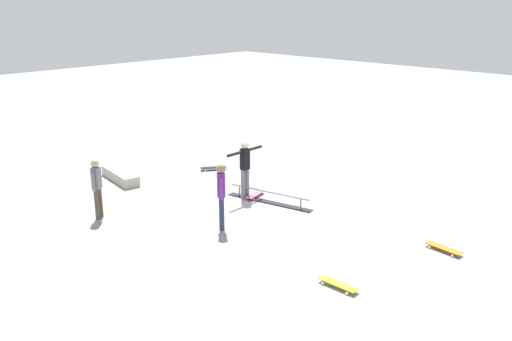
{
  "coord_description": "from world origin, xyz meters",
  "views": [
    {
      "loc": [
        -9.74,
        10.29,
        5.19
      ],
      "look_at": [
        -0.56,
        0.64,
        1.0
      ],
      "focal_mm": 38.74,
      "sensor_mm": 36.0,
      "label": 1
    }
  ],
  "objects_px": {
    "grind_rail": "(269,198)",
    "loose_skateboard_black": "(213,168)",
    "skate_ledge": "(120,176)",
    "loose_skateboard_orange": "(444,248)",
    "skateboard_main": "(255,194)",
    "loose_skateboard_yellow": "(338,284)",
    "skater_main": "(245,165)",
    "bystander_grey_shirt": "(97,185)",
    "bystander_purple_shirt": "(221,192)"
  },
  "relations": [
    {
      "from": "grind_rail",
      "to": "loose_skateboard_black",
      "type": "xyz_separation_m",
      "value": [
        3.2,
        -0.92,
        -0.06
      ]
    },
    {
      "from": "skate_ledge",
      "to": "loose_skateboard_black",
      "type": "bearing_deg",
      "value": -114.99
    },
    {
      "from": "loose_skateboard_orange",
      "to": "loose_skateboard_black",
      "type": "relative_size",
      "value": 1.05
    },
    {
      "from": "skateboard_main",
      "to": "loose_skateboard_black",
      "type": "distance_m",
      "value": 2.78
    },
    {
      "from": "skate_ledge",
      "to": "loose_skateboard_yellow",
      "type": "relative_size",
      "value": 2.11
    },
    {
      "from": "skater_main",
      "to": "loose_skateboard_orange",
      "type": "distance_m",
      "value": 5.5
    },
    {
      "from": "loose_skateboard_yellow",
      "to": "skater_main",
      "type": "bearing_deg",
      "value": 153.71
    },
    {
      "from": "skater_main",
      "to": "skate_ledge",
      "type": "bearing_deg",
      "value": 110.77
    },
    {
      "from": "skate_ledge",
      "to": "loose_skateboard_black",
      "type": "distance_m",
      "value": 2.88
    },
    {
      "from": "skate_ledge",
      "to": "loose_skateboard_black",
      "type": "height_order",
      "value": "skate_ledge"
    },
    {
      "from": "grind_rail",
      "to": "loose_skateboard_yellow",
      "type": "xyz_separation_m",
      "value": [
        -3.96,
        2.44,
        -0.06
      ]
    },
    {
      "from": "bystander_grey_shirt",
      "to": "grind_rail",
      "type": "bearing_deg",
      "value": -61.36
    },
    {
      "from": "skateboard_main",
      "to": "loose_skateboard_yellow",
      "type": "distance_m",
      "value": 5.17
    },
    {
      "from": "bystander_purple_shirt",
      "to": "loose_skateboard_yellow",
      "type": "xyz_separation_m",
      "value": [
        -3.6,
        0.4,
        -0.82
      ]
    },
    {
      "from": "skate_ledge",
      "to": "skateboard_main",
      "type": "distance_m",
      "value": 4.23
    },
    {
      "from": "skater_main",
      "to": "loose_skateboard_yellow",
      "type": "height_order",
      "value": "skater_main"
    },
    {
      "from": "skateboard_main",
      "to": "loose_skateboard_yellow",
      "type": "bearing_deg",
      "value": 46.49
    },
    {
      "from": "bystander_grey_shirt",
      "to": "loose_skateboard_yellow",
      "type": "bearing_deg",
      "value": -107.95
    },
    {
      "from": "skater_main",
      "to": "loose_skateboard_yellow",
      "type": "relative_size",
      "value": 1.99
    },
    {
      "from": "skate_ledge",
      "to": "bystander_purple_shirt",
      "type": "height_order",
      "value": "bystander_purple_shirt"
    },
    {
      "from": "bystander_purple_shirt",
      "to": "loose_skateboard_orange",
      "type": "bearing_deg",
      "value": -109.49
    },
    {
      "from": "grind_rail",
      "to": "loose_skateboard_yellow",
      "type": "bearing_deg",
      "value": 136.88
    },
    {
      "from": "grind_rail",
      "to": "skater_main",
      "type": "xyz_separation_m",
      "value": [
        0.72,
        0.17,
        0.79
      ]
    },
    {
      "from": "loose_skateboard_orange",
      "to": "loose_skateboard_yellow",
      "type": "bearing_deg",
      "value": 81.76
    },
    {
      "from": "grind_rail",
      "to": "bystander_grey_shirt",
      "type": "xyz_separation_m",
      "value": [
        2.32,
        3.66,
        0.71
      ]
    },
    {
      "from": "grind_rail",
      "to": "skateboard_main",
      "type": "height_order",
      "value": "grind_rail"
    },
    {
      "from": "loose_skateboard_orange",
      "to": "loose_skateboard_black",
      "type": "distance_m",
      "value": 7.91
    },
    {
      "from": "grind_rail",
      "to": "skater_main",
      "type": "height_order",
      "value": "skater_main"
    },
    {
      "from": "skater_main",
      "to": "loose_skateboard_orange",
      "type": "relative_size",
      "value": 1.96
    },
    {
      "from": "bystander_grey_shirt",
      "to": "loose_skateboard_orange",
      "type": "bearing_deg",
      "value": -88.91
    },
    {
      "from": "skate_ledge",
      "to": "loose_skateboard_yellow",
      "type": "xyz_separation_m",
      "value": [
        -8.38,
        0.75,
        -0.07
      ]
    },
    {
      "from": "skateboard_main",
      "to": "loose_skateboard_yellow",
      "type": "relative_size",
      "value": 1.03
    },
    {
      "from": "loose_skateboard_yellow",
      "to": "loose_skateboard_black",
      "type": "xyz_separation_m",
      "value": [
        7.16,
        -3.36,
        0.0
      ]
    },
    {
      "from": "grind_rail",
      "to": "bystander_purple_shirt",
      "type": "distance_m",
      "value": 2.2
    },
    {
      "from": "skateboard_main",
      "to": "loose_skateboard_orange",
      "type": "relative_size",
      "value": 1.01
    },
    {
      "from": "skate_ledge",
      "to": "bystander_purple_shirt",
      "type": "xyz_separation_m",
      "value": [
        -4.77,
        0.36,
        0.75
      ]
    },
    {
      "from": "loose_skateboard_black",
      "to": "skater_main",
      "type": "bearing_deg",
      "value": -79.66
    },
    {
      "from": "grind_rail",
      "to": "bystander_grey_shirt",
      "type": "bearing_deg",
      "value": 46.06
    },
    {
      "from": "bystander_purple_shirt",
      "to": "loose_skateboard_orange",
      "type": "height_order",
      "value": "bystander_purple_shirt"
    },
    {
      "from": "grind_rail",
      "to": "loose_skateboard_orange",
      "type": "relative_size",
      "value": 3.07
    },
    {
      "from": "skater_main",
      "to": "bystander_purple_shirt",
      "type": "relative_size",
      "value": 1.01
    },
    {
      "from": "grind_rail",
      "to": "skate_ledge",
      "type": "xyz_separation_m",
      "value": [
        4.42,
        1.68,
        0.01
      ]
    },
    {
      "from": "skate_ledge",
      "to": "skateboard_main",
      "type": "bearing_deg",
      "value": -155.64
    },
    {
      "from": "loose_skateboard_orange",
      "to": "bystander_purple_shirt",
      "type": "bearing_deg",
      "value": 35.52
    },
    {
      "from": "grind_rail",
      "to": "bystander_purple_shirt",
      "type": "xyz_separation_m",
      "value": [
        -0.36,
        2.04,
        0.76
      ]
    },
    {
      "from": "bystander_purple_shirt",
      "to": "loose_skateboard_black",
      "type": "height_order",
      "value": "bystander_purple_shirt"
    },
    {
      "from": "bystander_grey_shirt",
      "to": "loose_skateboard_yellow",
      "type": "distance_m",
      "value": 6.44
    },
    {
      "from": "skate_ledge",
      "to": "loose_skateboard_yellow",
      "type": "distance_m",
      "value": 8.41
    },
    {
      "from": "loose_skateboard_yellow",
      "to": "loose_skateboard_black",
      "type": "distance_m",
      "value": 7.91
    },
    {
      "from": "skateboard_main",
      "to": "bystander_purple_shirt",
      "type": "relative_size",
      "value": 0.52
    }
  ]
}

